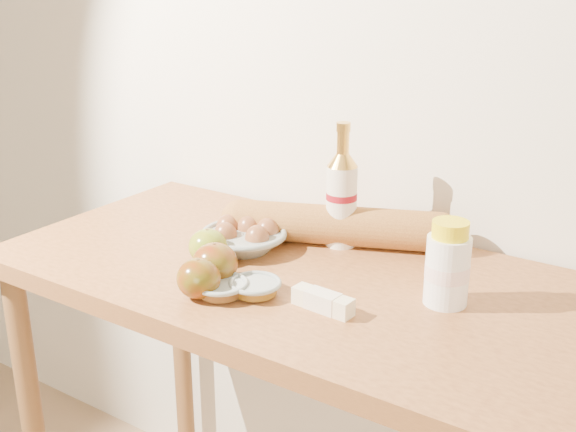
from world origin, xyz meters
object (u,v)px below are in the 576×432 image
object	(u,v)px
table	(296,326)
baguette	(338,225)
cream_bottle	(448,266)
bourbon_bottle	(342,197)
egg_bowl	(244,237)

from	to	relation	value
table	baguette	world-z (taller)	baguette
table	cream_bottle	size ratio (longest dim) A/B	7.86
bourbon_bottle	cream_bottle	bearing A→B (deg)	-0.59
cream_bottle	bourbon_bottle	bearing A→B (deg)	157.99
bourbon_bottle	baguette	xyz separation A→B (m)	(-0.01, -0.00, -0.06)
bourbon_bottle	table	bearing A→B (deg)	-67.61
baguette	cream_bottle	bearing A→B (deg)	-46.89
bourbon_bottle	egg_bowl	xyz separation A→B (m)	(-0.15, -0.13, -0.08)
cream_bottle	baguette	size ratio (longest dim) A/B	0.31
cream_bottle	egg_bowl	size ratio (longest dim) A/B	0.66
cream_bottle	baguette	bearing A→B (deg)	158.67
table	bourbon_bottle	world-z (taller)	bourbon_bottle
table	bourbon_bottle	size ratio (longest dim) A/B	4.59
baguette	table	bearing A→B (deg)	-112.09
cream_bottle	baguette	distance (m)	0.32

